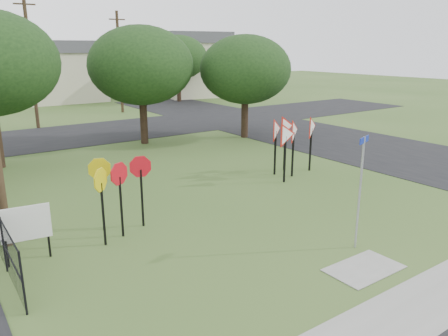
# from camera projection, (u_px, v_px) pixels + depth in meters

# --- Properties ---
(ground) EXTENTS (140.00, 140.00, 0.00)m
(ground) POSITION_uv_depth(u_px,v_px,m) (298.00, 237.00, 13.21)
(ground) COLOR #304C1C
(sidewalk) EXTENTS (30.00, 1.60, 0.02)m
(sidewalk) POSITION_uv_depth(u_px,v_px,m) (430.00, 300.00, 9.90)
(sidewalk) COLOR gray
(sidewalk) RESTS_ON ground
(street_right) EXTENTS (8.00, 50.00, 0.02)m
(street_right) POSITION_uv_depth(u_px,v_px,m) (323.00, 137.00, 27.75)
(street_right) COLOR black
(street_right) RESTS_ON ground
(street_far) EXTENTS (60.00, 8.00, 0.02)m
(street_far) POSITION_uv_depth(u_px,v_px,m) (85.00, 134.00, 28.96)
(street_far) COLOR black
(street_far) RESTS_ON ground
(curb_pad) EXTENTS (2.00, 1.20, 0.02)m
(curb_pad) POSITION_uv_depth(u_px,v_px,m) (364.00, 268.00, 11.32)
(curb_pad) COLOR gray
(curb_pad) RESTS_ON ground
(street_name_sign) EXTENTS (0.64, 0.24, 3.24)m
(street_name_sign) POSITION_uv_depth(u_px,v_px,m) (360.00, 186.00, 12.05)
(street_name_sign) COLOR #9EA0A7
(street_name_sign) RESTS_ON ground
(stop_sign_cluster) EXTENTS (2.14, 1.52, 2.34)m
(stop_sign_cluster) POSITION_uv_depth(u_px,v_px,m) (116.00, 180.00, 13.00)
(stop_sign_cluster) COLOR black
(stop_sign_cluster) RESTS_ON ground
(yield_sign_cluster) EXTENTS (3.31, 1.63, 2.63)m
(yield_sign_cluster) POSITION_uv_depth(u_px,v_px,m) (291.00, 133.00, 19.22)
(yield_sign_cluster) COLOR black
(yield_sign_cluster) RESTS_ON ground
(info_board) EXTENTS (1.25, 0.19, 1.57)m
(info_board) POSITION_uv_depth(u_px,v_px,m) (26.00, 225.00, 11.43)
(info_board) COLOR black
(info_board) RESTS_ON ground
(far_pole_a) EXTENTS (1.40, 0.24, 9.00)m
(far_pole_a) POSITION_uv_depth(u_px,v_px,m) (31.00, 62.00, 29.78)
(far_pole_a) COLOR #392B1A
(far_pole_a) RESTS_ON ground
(far_pole_b) EXTENTS (1.40, 0.24, 8.50)m
(far_pole_b) POSITION_uv_depth(u_px,v_px,m) (120.00, 62.00, 37.43)
(far_pole_b) COLOR #392B1A
(far_pole_b) RESTS_ON ground
(house_mid) EXTENTS (8.40, 8.40, 6.20)m
(house_mid) POSITION_uv_depth(u_px,v_px,m) (58.00, 71.00, 46.10)
(house_mid) COLOR beige
(house_mid) RESTS_ON ground
(house_right) EXTENTS (8.30, 8.30, 7.20)m
(house_right) POSITION_uv_depth(u_px,v_px,m) (192.00, 64.00, 50.58)
(house_right) COLOR beige
(house_right) RESTS_ON ground
(tree_near_mid) EXTENTS (6.00, 6.00, 6.80)m
(tree_near_mid) POSITION_uv_depth(u_px,v_px,m) (141.00, 66.00, 24.92)
(tree_near_mid) COLOR black
(tree_near_mid) RESTS_ON ground
(tree_near_right) EXTENTS (5.60, 5.60, 6.33)m
(tree_near_right) POSITION_uv_depth(u_px,v_px,m) (245.00, 70.00, 26.76)
(tree_near_right) COLOR black
(tree_near_right) RESTS_ON ground
(tree_far_right) EXTENTS (6.00, 6.00, 6.80)m
(tree_far_right) POSITION_uv_depth(u_px,v_px,m) (178.00, 57.00, 44.98)
(tree_far_right) COLOR black
(tree_far_right) RESTS_ON ground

